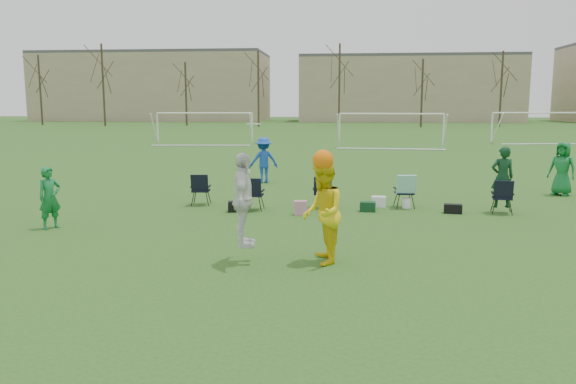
# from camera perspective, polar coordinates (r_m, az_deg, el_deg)

# --- Properties ---
(ground) EXTENTS (260.00, 260.00, 0.00)m
(ground) POSITION_cam_1_polar(r_m,az_deg,el_deg) (9.17, 1.43, -10.67)
(ground) COLOR #285219
(ground) RESTS_ON ground
(fielder_green_near) EXTENTS (0.63, 0.68, 1.55)m
(fielder_green_near) POSITION_cam_1_polar(r_m,az_deg,el_deg) (15.12, -23.05, -0.54)
(fielder_green_near) COLOR #147537
(fielder_green_near) RESTS_ON ground
(fielder_blue) EXTENTS (1.32, 1.05, 1.79)m
(fielder_blue) POSITION_cam_1_polar(r_m,az_deg,el_deg) (22.12, -2.51, 3.25)
(fielder_blue) COLOR #1849B4
(fielder_blue) RESTS_ON ground
(fielder_green_far) EXTENTS (1.05, 1.02, 1.82)m
(fielder_green_far) POSITION_cam_1_polar(r_m,az_deg,el_deg) (21.20, 26.09, 2.15)
(fielder_green_far) COLOR #136C2F
(fielder_green_far) RESTS_ON ground
(center_contest) EXTENTS (2.24, 1.23, 2.73)m
(center_contest) POSITION_cam_1_polar(r_m,az_deg,el_deg) (10.81, 0.57, -1.52)
(center_contest) COLOR white
(center_contest) RESTS_ON ground
(sideline_setup) EXTENTS (9.54, 1.91, 1.90)m
(sideline_setup) POSITION_cam_1_polar(r_m,az_deg,el_deg) (16.63, 8.05, 0.12)
(sideline_setup) COLOR #0F371C
(sideline_setup) RESTS_ON ground
(goal_left) EXTENTS (7.39, 0.76, 2.46)m
(goal_left) POSITION_cam_1_polar(r_m,az_deg,el_deg) (43.94, -8.47, 7.32)
(goal_left) COLOR white
(goal_left) RESTS_ON ground
(goal_mid) EXTENTS (7.40, 0.63, 2.46)m
(goal_mid) POSITION_cam_1_polar(r_m,az_deg,el_deg) (40.78, 10.42, 7.15)
(goal_mid) COLOR white
(goal_mid) RESTS_ON ground
(goal_right) EXTENTS (7.35, 1.14, 2.46)m
(goal_right) POSITION_cam_1_polar(r_m,az_deg,el_deg) (49.11, 24.02, 6.81)
(goal_right) COLOR white
(goal_right) RESTS_ON ground
(tree_line) EXTENTS (110.28, 3.28, 11.40)m
(tree_line) POSITION_cam_1_polar(r_m,az_deg,el_deg) (78.49, 5.40, 10.35)
(tree_line) COLOR #382B21
(tree_line) RESTS_ON ground
(building_row) EXTENTS (126.00, 16.00, 13.00)m
(building_row) POSITION_cam_1_polar(r_m,az_deg,el_deg) (104.84, 9.07, 10.40)
(building_row) COLOR tan
(building_row) RESTS_ON ground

